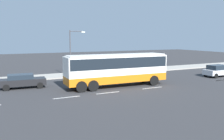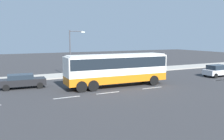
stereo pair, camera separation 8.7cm
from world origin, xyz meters
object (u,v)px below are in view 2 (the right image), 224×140
at_px(coach_bus, 117,67).
at_px(car_silver_hatch, 218,70).
at_px(street_lamp, 72,49).
at_px(car_black_sedan, 22,81).
at_px(pedestrian_near_curb, 115,65).

distance_m(coach_bus, car_silver_hatch, 15.37).
bearing_deg(coach_bus, street_lamp, 108.21).
bearing_deg(coach_bus, car_black_sedan, 160.80).
distance_m(car_silver_hatch, car_black_sedan, 24.79).
xyz_separation_m(car_black_sedan, pedestrian_near_curb, (13.53, 5.30, 0.39)).
bearing_deg(street_lamp, car_silver_hatch, -25.23).
bearing_deg(pedestrian_near_curb, car_silver_hatch, -151.07).
bearing_deg(pedestrian_near_curb, coach_bus, 132.45).
height_order(car_black_sedan, pedestrian_near_curb, pedestrian_near_curb).
distance_m(car_black_sedan, pedestrian_near_curb, 14.53).
height_order(coach_bus, car_black_sedan, coach_bus).
relative_size(coach_bus, street_lamp, 1.85).
relative_size(car_black_sedan, street_lamp, 0.77).
xyz_separation_m(coach_bus, pedestrian_near_curb, (4.34, 8.86, -0.97)).
bearing_deg(car_silver_hatch, coach_bus, 179.30).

